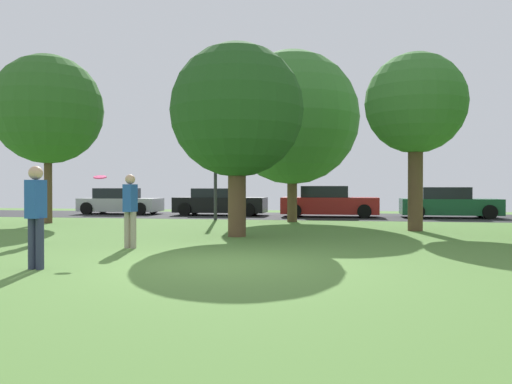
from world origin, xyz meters
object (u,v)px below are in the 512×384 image
Objects in this scene: frisbee_disc at (100,177)px; parked_car_black at (220,203)px; oak_tree_right at (416,104)px; parked_car_green at (448,204)px; person_thrower at (36,211)px; person_catcher at (130,207)px; street_lamp_post at (215,168)px; parked_car_red at (329,203)px; maple_tree_far at (292,118)px; birch_tree_lone at (48,110)px; parked_car_silver at (120,202)px; person_bystander at (39,209)px; oak_tree_center at (237,111)px.

parked_car_black is at bearing 94.67° from frisbee_disc.
oak_tree_right is 1.33× the size of parked_car_green.
person_thrower is at bearing -95.86° from frisbee_disc.
parked_car_green is at bearing 150.83° from person_catcher.
street_lamp_post is at bearing 92.27° from frisbee_disc.
street_lamp_post is (-0.25, 13.32, 1.24)m from person_thrower.
parked_car_black is at bearing 175.36° from parked_car_red.
maple_tree_far is 3.92m from street_lamp_post.
parked_car_silver is at bearing 91.83° from birch_tree_lone.
person_thrower is 1.04× the size of person_catcher.
person_bystander is 14.48m from parked_car_silver.
parked_car_green is at bearing -1.78° from parked_car_silver.
maple_tree_far is 8.71m from parked_car_green.
frisbee_disc is (2.50, -1.65, 0.78)m from person_bystander.
maple_tree_far reaches higher than person_catcher.
parked_car_red is at bearing 168.92° from person_catcher.
oak_tree_center is 3.10× the size of person_thrower.
maple_tree_far is 6.94m from parked_car_black.
maple_tree_far is 21.42× the size of frisbee_disc.
oak_tree_center is 1.22× the size of parked_car_black.
parked_car_black is (5.28, 6.74, -3.86)m from birch_tree_lone.
parked_car_black is at bearing 16.47° from person_bystander.
frisbee_disc is 0.07× the size of parked_car_black.
parked_car_silver is (-0.22, 7.00, -3.87)m from birch_tree_lone.
oak_tree_center is 9.47m from birch_tree_lone.
parked_car_red is 6.04m from street_lamp_post.
person_bystander is at bearing -119.94° from maple_tree_far.
parked_car_red is at bearing 36.22° from street_lamp_post.
person_catcher reaches higher than parked_car_green.
parked_car_silver is 0.93× the size of street_lamp_post.
person_thrower is 17.24m from parked_car_black.
person_catcher is 14.06m from parked_car_black.
person_thrower is 17.34m from parked_car_red.
person_bystander is 18.11m from parked_car_green.
person_catcher is 0.39× the size of parked_car_green.
street_lamp_post reaches higher than parked_car_red.
person_thrower is at bearing -104.88° from parked_car_red.
parked_car_silver is at bearing 178.22° from parked_car_green.
parked_car_green is (6.86, 3.95, -3.63)m from maple_tree_far.
frisbee_disc is (-0.13, -1.24, 0.68)m from person_catcher.
birch_tree_lone reaches higher than parked_car_black.
person_catcher is 0.38× the size of parked_car_black.
frisbee_disc is 15.42m from parked_car_red.
street_lamp_post is (-7.78, 3.98, -1.88)m from oak_tree_right.
parked_car_green reaches higher than parked_car_silver.
parked_car_red is (1.36, 3.77, -3.60)m from maple_tree_far.
oak_tree_right reaches higher than parked_car_silver.
maple_tree_far reaches higher than oak_tree_center.
street_lamp_post is at bearing -170.88° from person_catcher.
oak_tree_center is 17.06× the size of frisbee_disc.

